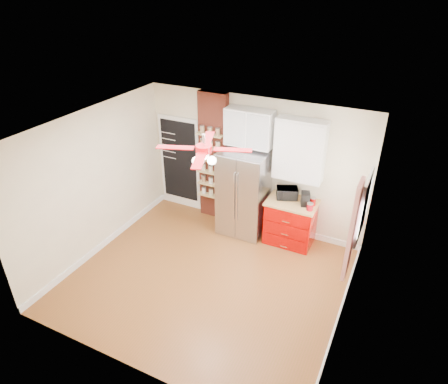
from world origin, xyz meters
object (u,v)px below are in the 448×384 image
at_px(fridge, 244,193).
at_px(pantry_jar_oats, 203,155).
at_px(toaster_oven, 287,193).
at_px(red_cabinet, 290,222).
at_px(ceiling_fan, 204,149).
at_px(coffee_maker, 305,199).
at_px(canister_left, 310,207).

height_order(fridge, pantry_jar_oats, fridge).
xyz_separation_m(fridge, toaster_oven, (0.83, 0.13, 0.13)).
bearing_deg(fridge, red_cabinet, 2.95).
bearing_deg(ceiling_fan, coffee_maker, 55.31).
bearing_deg(pantry_jar_oats, canister_left, -5.87).
bearing_deg(coffee_maker, canister_left, -67.42).
bearing_deg(coffee_maker, red_cabinet, 158.65).
xyz_separation_m(toaster_oven, pantry_jar_oats, (-1.78, 0.00, 0.43)).
bearing_deg(pantry_jar_oats, ceiling_fan, -60.42).
relative_size(fridge, ceiling_fan, 1.25).
distance_m(ceiling_fan, toaster_oven, 2.39).
xyz_separation_m(toaster_oven, canister_left, (0.51, -0.23, -0.04)).
relative_size(red_cabinet, canister_left, 7.40).
relative_size(red_cabinet, pantry_jar_oats, 6.90).
bearing_deg(red_cabinet, fridge, -177.05).
xyz_separation_m(red_cabinet, pantry_jar_oats, (-1.92, 0.08, 0.99)).
distance_m(ceiling_fan, canister_left, 2.48).
height_order(toaster_oven, coffee_maker, coffee_maker).
bearing_deg(fridge, pantry_jar_oats, 171.96).
bearing_deg(pantry_jar_oats, red_cabinet, -2.51).
xyz_separation_m(fridge, canister_left, (1.34, -0.10, 0.09)).
relative_size(ceiling_fan, pantry_jar_oats, 10.28).
xyz_separation_m(fridge, red_cabinet, (0.97, 0.05, -0.42)).
height_order(fridge, ceiling_fan, ceiling_fan).
bearing_deg(toaster_oven, red_cabinet, -54.37).
distance_m(red_cabinet, pantry_jar_oats, 2.16).
bearing_deg(coffee_maker, fridge, 162.32).
height_order(fridge, toaster_oven, fridge).
height_order(ceiling_fan, pantry_jar_oats, ceiling_fan).
bearing_deg(red_cabinet, ceiling_fan, -118.71).
relative_size(toaster_oven, pantry_jar_oats, 2.87).
distance_m(red_cabinet, coffee_maker, 0.62).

